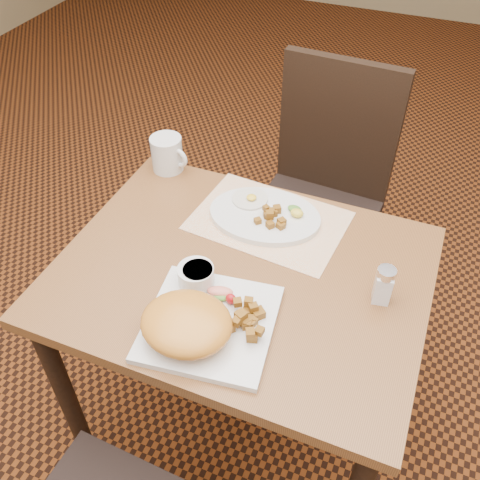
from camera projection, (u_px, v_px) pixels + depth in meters
name	position (u px, v px, depth m)	size (l,w,h in m)	color
ground	(241.00, 422.00, 1.83)	(8.00, 8.00, 0.00)	black
table	(241.00, 299.00, 1.39)	(0.90, 0.70, 0.75)	brown
chair_far	(322.00, 187.00, 1.90)	(0.44, 0.45, 0.97)	black
placemat	(269.00, 221.00, 1.45)	(0.40, 0.28, 0.00)	white
plate_square	(210.00, 323.00, 1.19)	(0.28, 0.28, 0.02)	silver
plate_oval	(265.00, 216.00, 1.45)	(0.30, 0.23, 0.02)	silver
hollandaise_mound	(186.00, 324.00, 1.13)	(0.20, 0.18, 0.07)	orange
ramekin	(196.00, 275.00, 1.25)	(0.09, 0.09, 0.05)	silver
garnish_sq	(223.00, 294.00, 1.22)	(0.08, 0.05, 0.03)	#387223
fried_egg	(250.00, 198.00, 1.49)	(0.10, 0.10, 0.02)	white
garnish_ov	(296.00, 211.00, 1.44)	(0.05, 0.05, 0.02)	#387223
salt_shaker	(384.00, 285.00, 1.21)	(0.05, 0.05, 0.10)	white
coffee_mug	(168.00, 154.00, 1.59)	(0.12, 0.09, 0.11)	silver
home_fries_sq	(247.00, 320.00, 1.16)	(0.10, 0.10, 0.04)	#935D17
home_fries_ov	(272.00, 216.00, 1.42)	(0.09, 0.10, 0.04)	#935D17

